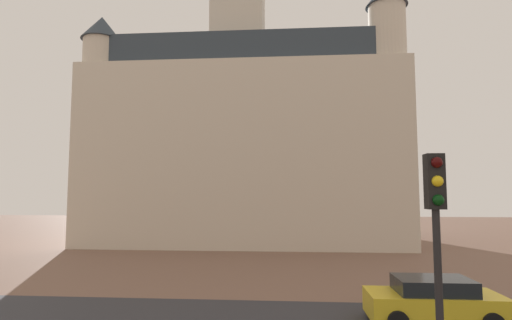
{
  "coord_description": "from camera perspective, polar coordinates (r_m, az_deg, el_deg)",
  "views": [
    {
      "loc": [
        1.24,
        -4.13,
        4.12
      ],
      "look_at": [
        0.06,
        11.29,
        5.45
      ],
      "focal_mm": 27.75,
      "sensor_mm": 36.0,
      "label": 1
    }
  ],
  "objects": [
    {
      "name": "traffic_light_pole",
      "position": [
        7.08,
        24.68,
        -10.9
      ],
      "size": [
        0.28,
        0.34,
        4.78
      ],
      "color": "black",
      "rests_on": "ground_plane"
    },
    {
      "name": "car_yellow",
      "position": [
        14.56,
        24.21,
        -18.1
      ],
      "size": [
        4.14,
        2.01,
        1.44
      ],
      "color": "gold",
      "rests_on": "ground_plane"
    },
    {
      "name": "ground_plane",
      "position": [
        14.77,
        -0.65,
        -21.13
      ],
      "size": [
        120.0,
        120.0,
        0.0
      ],
      "primitive_type": "plane",
      "color": "brown"
    },
    {
      "name": "landmark_building",
      "position": [
        36.63,
        -1.35,
        2.79
      ],
      "size": [
        26.1,
        15.23,
        32.45
      ],
      "color": "beige",
      "rests_on": "ground_plane"
    }
  ]
}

